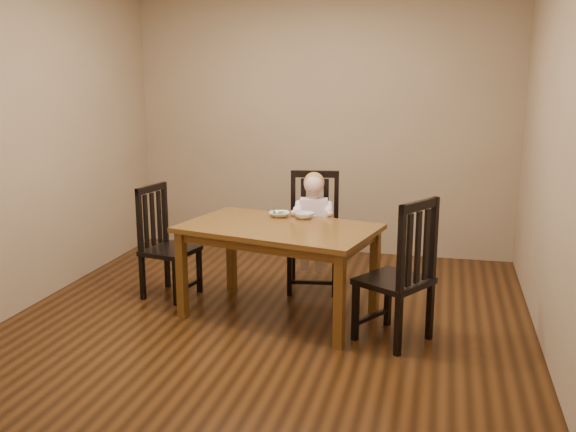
% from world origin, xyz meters
% --- Properties ---
extents(room, '(4.01, 4.01, 2.71)m').
position_xyz_m(room, '(0.00, 0.00, 1.35)').
color(room, '#46260E').
rests_on(room, ground).
extents(dining_table, '(1.62, 1.18, 0.73)m').
position_xyz_m(dining_table, '(0.05, 0.04, 0.65)').
color(dining_table, '#533413').
rests_on(dining_table, room).
extents(chair_child, '(0.51, 0.49, 1.04)m').
position_xyz_m(chair_child, '(0.18, 0.77, 0.50)').
color(chair_child, black).
rests_on(chair_child, room).
extents(chair_left, '(0.47, 0.48, 0.96)m').
position_xyz_m(chair_left, '(-1.01, 0.26, 0.46)').
color(chair_left, black).
rests_on(chair_left, room).
extents(chair_right, '(0.60, 0.61, 1.05)m').
position_xyz_m(chair_right, '(1.01, -0.26, 0.50)').
color(chair_right, black).
rests_on(chair_right, room).
extents(toddler, '(0.38, 0.44, 0.55)m').
position_xyz_m(toddler, '(0.19, 0.71, 0.64)').
color(toddler, silver).
rests_on(toddler, chair_child).
extents(bowl_peas, '(0.20, 0.20, 0.04)m').
position_xyz_m(bowl_peas, '(-0.02, 0.34, 0.75)').
color(bowl_peas, white).
rests_on(bowl_peas, dining_table).
extents(bowl_veg, '(0.18, 0.18, 0.05)m').
position_xyz_m(bowl_veg, '(0.19, 0.33, 0.76)').
color(bowl_veg, white).
rests_on(bowl_veg, dining_table).
extents(fork, '(0.06, 0.12, 0.05)m').
position_xyz_m(fork, '(-0.07, 0.33, 0.78)').
color(fork, silver).
rests_on(fork, bowl_peas).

